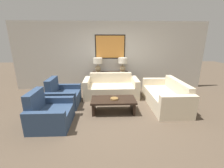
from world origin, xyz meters
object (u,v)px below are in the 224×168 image
at_px(table_lamp_right, 123,63).
at_px(couch_by_side, 166,97).
at_px(couch_by_back_wall, 111,89).
at_px(decorative_bowl, 114,99).
at_px(table_lamp_left, 98,63).
at_px(console_table, 110,81).
at_px(armchair_near_camera, 50,114).
at_px(coffee_table, 113,102).
at_px(armchair_near_back_wall, 63,96).

distance_m(table_lamp_right, couch_by_side, 2.14).
relative_size(table_lamp_right, couch_by_back_wall, 0.30).
relative_size(couch_by_back_wall, decorative_bowl, 8.81).
relative_size(table_lamp_left, table_lamp_right, 1.00).
distance_m(console_table, armchair_near_camera, 2.98).
height_order(couch_by_back_wall, armchair_near_camera, armchair_near_camera).
bearing_deg(coffee_table, table_lamp_left, 104.39).
bearing_deg(coffee_table, armchair_near_back_wall, 159.54).
xyz_separation_m(console_table, coffee_table, (0.02, -1.97, -0.08)).
bearing_deg(table_lamp_right, coffee_table, -103.31).
bearing_deg(table_lamp_left, console_table, -0.00).
height_order(couch_by_back_wall, couch_by_side, same).
height_order(couch_by_back_wall, decorative_bowl, couch_by_back_wall).
relative_size(table_lamp_right, armchair_near_back_wall, 0.56).
height_order(couch_by_side, armchair_near_camera, armchair_near_camera).
height_order(console_table, couch_by_back_wall, couch_by_back_wall).
height_order(table_lamp_right, decorative_bowl, table_lamp_right).
bearing_deg(armchair_near_camera, table_lamp_right, 51.66).
distance_m(table_lamp_left, coffee_table, 2.18).
height_order(console_table, decorative_bowl, console_table).
bearing_deg(coffee_table, console_table, 90.57).
relative_size(table_lamp_left, couch_by_side, 0.30).
height_order(table_lamp_left, couch_by_side, table_lamp_left).
bearing_deg(couch_by_side, couch_by_back_wall, 151.93).
bearing_deg(armchair_near_camera, decorative_bowl, 19.34).
bearing_deg(table_lamp_right, console_table, -180.00).
bearing_deg(armchair_near_back_wall, table_lamp_left, 53.13).
distance_m(table_lamp_left, table_lamp_right, 0.97).
height_order(table_lamp_right, coffee_table, table_lamp_right).
bearing_deg(couch_by_back_wall, couch_by_side, -28.07).
bearing_deg(decorative_bowl, table_lamp_left, 104.79).
xyz_separation_m(table_lamp_left, couch_by_back_wall, (0.49, -0.72, -0.80)).
bearing_deg(console_table, coffee_table, -89.43).
height_order(couch_by_back_wall, armchair_near_back_wall, armchair_near_back_wall).
relative_size(couch_by_side, armchair_near_back_wall, 1.90).
height_order(couch_by_side, armchair_near_back_wall, armchair_near_back_wall).
relative_size(console_table, decorative_bowl, 6.66).
bearing_deg(decorative_bowl, couch_by_side, 13.71).
distance_m(couch_by_back_wall, armchair_near_camera, 2.38).
distance_m(couch_by_side, armchair_near_back_wall, 3.19).
distance_m(decorative_bowl, armchair_near_camera, 1.67).
distance_m(table_lamp_right, armchair_near_back_wall, 2.58).
height_order(console_table, armchair_near_back_wall, armchair_near_back_wall).
xyz_separation_m(console_table, table_lamp_right, (0.49, 0.00, 0.72)).
xyz_separation_m(couch_by_back_wall, armchair_near_back_wall, (-1.53, -0.67, -0.01)).
bearing_deg(decorative_bowl, couch_by_back_wall, 91.87).
bearing_deg(couch_by_side, armchair_near_back_wall, 176.19).
distance_m(table_lamp_left, armchair_near_back_wall, 1.92).
bearing_deg(armchair_near_back_wall, couch_by_side, -3.81).
relative_size(table_lamp_left, coffee_table, 0.46).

